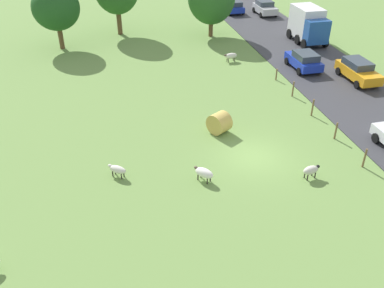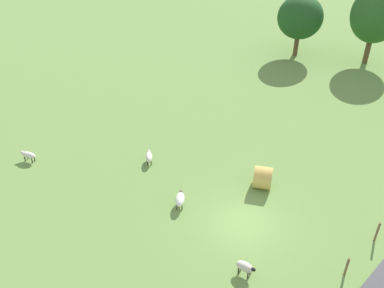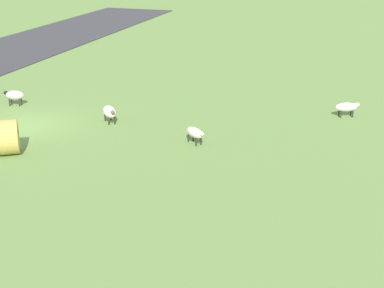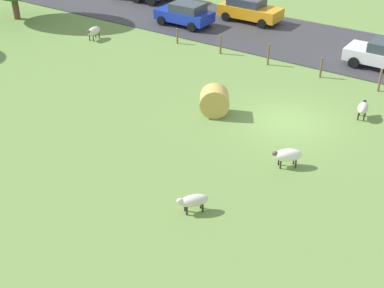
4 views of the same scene
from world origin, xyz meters
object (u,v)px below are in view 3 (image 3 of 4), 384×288
(sheep_3, at_px, (195,133))
(hay_bale_0, at_px, (4,138))
(sheep_0, at_px, (14,95))
(sheep_1, at_px, (347,107))
(sheep_4, at_px, (110,112))

(sheep_3, xyz_separation_m, hay_bale_0, (6.97, 3.48, 0.22))
(sheep_0, relative_size, hay_bale_0, 0.79)
(sheep_0, height_order, sheep_1, sheep_0)
(sheep_3, xyz_separation_m, sheep_4, (4.66, -1.47, 0.05))
(sheep_4, xyz_separation_m, hay_bale_0, (2.31, 4.95, 0.17))
(sheep_0, distance_m, sheep_1, 16.79)
(sheep_4, bearing_deg, sheep_0, -10.62)
(sheep_1, xyz_separation_m, sheep_3, (5.91, 5.77, -0.01))
(sheep_1, relative_size, sheep_3, 1.10)
(hay_bale_0, bearing_deg, sheep_3, -153.45)
(sheep_0, relative_size, sheep_4, 0.91)
(sheep_3, bearing_deg, hay_bale_0, 26.55)
(sheep_0, distance_m, sheep_3, 10.87)
(sheep_4, distance_m, hay_bale_0, 5.46)
(sheep_1, distance_m, sheep_4, 11.41)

